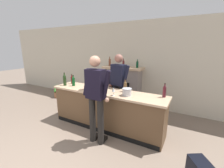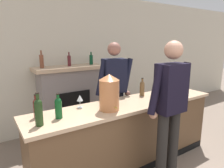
{
  "view_description": "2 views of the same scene",
  "coord_description": "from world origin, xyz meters",
  "views": [
    {
      "loc": [
        1.96,
        -1.04,
        1.97
      ],
      "look_at": [
        0.24,
        2.05,
        1.08
      ],
      "focal_mm": 24.0,
      "sensor_mm": 36.0,
      "label": 1
    },
    {
      "loc": [
        -1.49,
        -0.25,
        1.8
      ],
      "look_at": [
        0.26,
        2.4,
        1.11
      ],
      "focal_mm": 32.0,
      "sensor_mm": 36.0,
      "label": 2
    }
  ],
  "objects": [
    {
      "name": "wine_bottle_chardonnay_pale",
      "position": [
        1.47,
        2.06,
        1.08
      ],
      "size": [
        0.07,
        0.07,
        0.3
      ],
      "color": "#501721",
      "rests_on": "bar_counter"
    },
    {
      "name": "person_customer",
      "position": [
        0.32,
        1.25,
        1.01
      ],
      "size": [
        0.66,
        0.3,
        1.81
      ],
      "color": "black",
      "rests_on": "ground_plane"
    },
    {
      "name": "wine_bottle_riesling_slim",
      "position": [
        -1.02,
        2.0,
        1.07
      ],
      "size": [
        0.07,
        0.07,
        0.27
      ],
      "color": "#561513",
      "rests_on": "bar_counter"
    },
    {
      "name": "person_bartender",
      "position": [
        0.27,
        2.34,
        0.99
      ],
      "size": [
        0.65,
        0.34,
        1.78
      ],
      "color": "black",
      "rests_on": "ground_plane"
    },
    {
      "name": "wine_glass_front_right",
      "position": [
        0.51,
        1.63,
        1.08
      ],
      "size": [
        0.07,
        0.07,
        0.18
      ],
      "color": "silver",
      "rests_on": "bar_counter"
    },
    {
      "name": "wine_bottle_rose_blush",
      "position": [
        -1.05,
        1.76,
        1.1
      ],
      "size": [
        0.08,
        0.08,
        0.35
      ],
      "color": "#1F3818",
      "rests_on": "bar_counter"
    },
    {
      "name": "bar_counter",
      "position": [
        0.19,
        1.85,
        0.48
      ],
      "size": [
        2.86,
        0.64,
        0.95
      ],
      "color": "brown",
      "rests_on": "ground_plane"
    },
    {
      "name": "wine_glass_by_dispenser",
      "position": [
        -0.47,
        2.05,
        1.07
      ],
      "size": [
        0.08,
        0.08,
        0.17
      ],
      "color": "silver",
      "rests_on": "bar_counter"
    },
    {
      "name": "wall_back_panel",
      "position": [
        0.0,
        3.64,
        1.38
      ],
      "size": [
        12.0,
        0.07,
        2.75
      ],
      "color": "beige",
      "rests_on": "ground_plane"
    },
    {
      "name": "copper_dispenser",
      "position": [
        -0.2,
        1.76,
        1.18
      ],
      "size": [
        0.25,
        0.29,
        0.46
      ],
      "color": "#C07545",
      "rests_on": "bar_counter"
    },
    {
      "name": "wine_bottle_merlot_tall",
      "position": [
        0.59,
        2.04,
        1.08
      ],
      "size": [
        0.07,
        0.07,
        0.29
      ],
      "color": "brown",
      "rests_on": "bar_counter"
    },
    {
      "name": "fireplace_stone",
      "position": [
        -0.09,
        3.38,
        0.68
      ],
      "size": [
        1.32,
        0.52,
        1.64
      ],
      "color": "gray",
      "rests_on": "ground_plane"
    },
    {
      "name": "ice_bucket_steel",
      "position": [
        0.75,
        1.78,
        1.03
      ],
      "size": [
        0.2,
        0.2,
        0.16
      ],
      "color": "silver",
      "rests_on": "bar_counter"
    },
    {
      "name": "wine_bottle_cabernet_heavy",
      "position": [
        -0.82,
        1.84,
        1.08
      ],
      "size": [
        0.08,
        0.08,
        0.29
      ],
      "color": "#0E491D",
      "rests_on": "bar_counter"
    }
  ]
}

